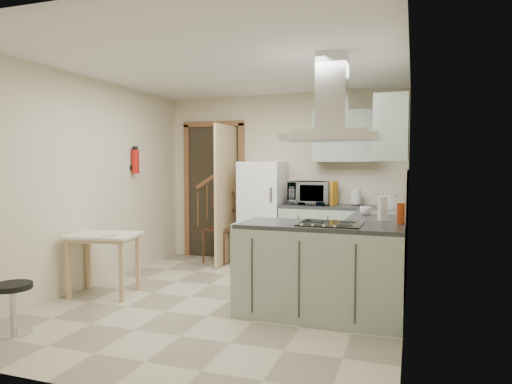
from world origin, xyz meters
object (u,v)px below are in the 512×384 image
at_px(stool, 13,308).
at_px(bentwood_chair, 220,229).
at_px(peninsula, 320,270).
at_px(microwave, 311,193).
at_px(extractor_hood, 332,137).
at_px(fridge, 263,213).
at_px(drop_leaf_table, 104,264).

bearing_deg(stool, bentwood_chair, 80.30).
xyz_separation_m(peninsula, microwave, (-0.53, 2.04, 0.61)).
relative_size(extractor_hood, stool, 2.03).
relative_size(fridge, stool, 3.39).
xyz_separation_m(extractor_hood, drop_leaf_table, (-2.54, -0.05, -1.38)).
xyz_separation_m(extractor_hood, stool, (-2.53, -1.31, -1.50)).
height_order(fridge, drop_leaf_table, fridge).
bearing_deg(stool, drop_leaf_table, 90.38).
height_order(fridge, microwave, fridge).
xyz_separation_m(stool, microwave, (1.90, 3.35, 0.84)).
distance_m(peninsula, bentwood_chair, 2.69).
height_order(extractor_hood, drop_leaf_table, extractor_hood).
distance_m(peninsula, stool, 2.77).
bearing_deg(extractor_hood, bentwood_chair, 135.86).
relative_size(extractor_hood, bentwood_chair, 0.89).
relative_size(bentwood_chair, microwave, 1.73).
distance_m(bentwood_chair, microwave, 1.46).
bearing_deg(peninsula, microwave, 104.50).
bearing_deg(fridge, drop_leaf_table, -120.79).
relative_size(peninsula, extractor_hood, 1.72).
bearing_deg(peninsula, bentwood_chair, 134.37).
distance_m(drop_leaf_table, stool, 1.26).
bearing_deg(drop_leaf_table, fridge, 48.68).
relative_size(fridge, drop_leaf_table, 2.04).
bearing_deg(microwave, drop_leaf_table, -128.52).
distance_m(fridge, stool, 3.54).
xyz_separation_m(bentwood_chair, stool, (-0.55, -3.22, -0.29)).
distance_m(extractor_hood, bentwood_chair, 3.01).
xyz_separation_m(drop_leaf_table, microwave, (1.91, 2.10, 0.72)).
distance_m(extractor_hood, stool, 3.22).
height_order(peninsula, bentwood_chair, bentwood_chair).
xyz_separation_m(fridge, microwave, (0.70, 0.06, 0.31)).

